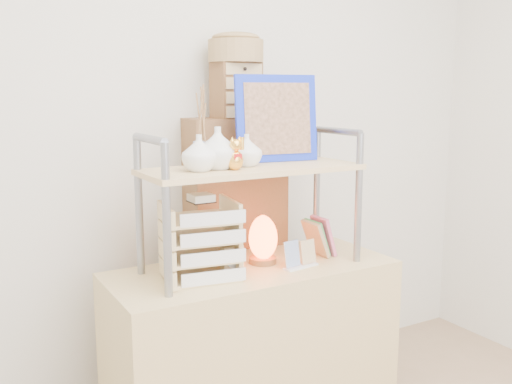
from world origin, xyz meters
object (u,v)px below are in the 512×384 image
cabinet (235,258)px  salt_lamp (263,239)px  desk (253,351)px  letter_tray (201,245)px

cabinet → salt_lamp: 0.39m
desk → cabinet: (0.11, 0.37, 0.30)m
letter_tray → salt_lamp: bearing=8.4°
desk → cabinet: cabinet is taller
letter_tray → salt_lamp: letter_tray is taller
desk → letter_tray: (-0.24, -0.02, 0.51)m
cabinet → letter_tray: size_ratio=4.04×
desk → letter_tray: bearing=-175.9°
cabinet → salt_lamp: size_ratio=6.51×
desk → cabinet: size_ratio=0.89×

